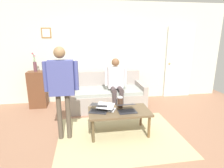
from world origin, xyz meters
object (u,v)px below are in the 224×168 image
at_px(side_shelf, 38,90).
at_px(laptop_left, 106,108).
at_px(coffee_table, 119,113).
at_px(laptop_right, 99,109).
at_px(french_press, 120,102).
at_px(interior_door, 179,63).
at_px(person_seated, 116,81).
at_px(person_standing, 61,82).
at_px(laptop_center, 127,109).
at_px(couch, 107,95).
at_px(flower_vase, 35,65).

bearing_deg(side_shelf, laptop_left, 134.56).
bearing_deg(coffee_table, laptop_right, -4.65).
height_order(laptop_right, french_press, french_press).
height_order(interior_door, laptop_right, interior_door).
height_order(coffee_table, laptop_right, laptop_right).
height_order(coffee_table, laptop_left, laptop_left).
height_order(side_shelf, person_seated, person_seated).
bearing_deg(french_press, interior_door, -140.10).
height_order(interior_door, laptop_left, interior_door).
bearing_deg(person_standing, laptop_center, 177.98).
bearing_deg(interior_door, french_press, 39.90).
xyz_separation_m(laptop_center, person_standing, (1.14, -0.04, 0.55)).
height_order(couch, person_seated, person_seated).
bearing_deg(person_seated, person_standing, 45.86).
xyz_separation_m(laptop_left, person_seated, (-0.38, -1.11, 0.22)).
relative_size(french_press, flower_vase, 0.50).
xyz_separation_m(couch, french_press, (-0.08, 1.23, 0.27)).
height_order(interior_door, person_seated, interior_door).
distance_m(couch, laptop_center, 1.48).
height_order(interior_door, person_standing, interior_door).
height_order(laptop_left, flower_vase, flower_vase).
bearing_deg(couch, laptop_left, 81.54).
relative_size(coffee_table, person_seated, 0.89).
bearing_deg(coffee_table, french_press, -106.18).
distance_m(couch, coffee_table, 1.40).
bearing_deg(laptop_right, person_seated, -114.86).
bearing_deg(person_seated, flower_vase, -13.95).
bearing_deg(coffee_table, interior_door, -138.25).
relative_size(person_standing, person_seated, 1.29).
xyz_separation_m(coffee_table, french_press, (-0.05, -0.16, 0.16)).
distance_m(interior_door, laptop_right, 3.24).
bearing_deg(laptop_center, person_standing, -2.02).
height_order(laptop_left, person_standing, person_standing).
bearing_deg(laptop_center, laptop_left, -17.07).
distance_m(couch, person_seated, 0.51).
bearing_deg(person_standing, side_shelf, -64.22).
relative_size(coffee_table, laptop_right, 2.85).
bearing_deg(coffee_table, person_standing, 0.94).
xyz_separation_m(laptop_right, side_shelf, (1.43, -1.62, -0.04)).
relative_size(laptop_center, flower_vase, 0.73).
bearing_deg(couch, laptop_center, 96.61).
height_order(laptop_center, person_standing, person_standing).
xyz_separation_m(side_shelf, person_seated, (-1.96, 0.49, 0.26)).
xyz_separation_m(interior_door, flower_vase, (3.99, 0.29, 0.08)).
relative_size(couch, person_standing, 1.13).
bearing_deg(person_seated, laptop_left, 71.00).
bearing_deg(coffee_table, side_shelf, -42.44).
height_order(laptop_center, side_shelf, side_shelf).
distance_m(interior_door, person_standing, 3.74).
bearing_deg(flower_vase, side_shelf, 161.73).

